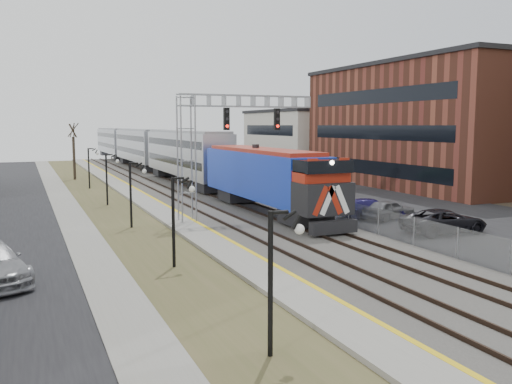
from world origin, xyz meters
TOP-DOWN VIEW (x-y plane):
  - sidewalk at (-7.00, 35.00)m, footprint 2.00×120.00m
  - grass_median at (-4.00, 35.00)m, footprint 4.00×120.00m
  - platform at (-1.00, 35.00)m, footprint 2.00×120.00m
  - ballast_bed at (4.00, 35.00)m, footprint 8.00×120.00m
  - parking_lot at (16.00, 35.00)m, footprint 16.00×120.00m
  - platform_edge at (-0.12, 35.00)m, footprint 0.24×120.00m
  - track_near at (2.00, 35.00)m, footprint 1.58×120.00m
  - track_far at (5.50, 35.00)m, footprint 1.58×120.00m
  - train at (5.50, 64.76)m, footprint 3.00×85.85m
  - signal_gantry at (1.22, 27.99)m, footprint 9.00×1.07m
  - lampposts at (-4.00, 18.29)m, footprint 0.14×62.14m
  - fence at (8.20, 35.00)m, footprint 0.04×120.00m
  - buildings_east at (30.00, 31.18)m, footprint 16.00×76.00m
  - car_lot_c at (12.21, 19.24)m, footprint 5.12×2.57m
  - car_lot_d at (11.35, 25.02)m, footprint 4.85×3.39m
  - car_lot_e at (12.11, 24.23)m, footprint 4.10×2.27m
  - car_lot_f at (10.94, 42.99)m, footprint 4.69×3.17m

SIDE VIEW (x-z plane):
  - parking_lot at x=16.00m, z-range 0.00..0.04m
  - grass_median at x=-4.00m, z-range 0.00..0.06m
  - sidewalk at x=-7.00m, z-range 0.00..0.08m
  - ballast_bed at x=4.00m, z-range 0.00..0.20m
  - platform at x=-1.00m, z-range 0.00..0.24m
  - platform_edge at x=-0.12m, z-range 0.24..0.25m
  - track_near at x=2.00m, z-range 0.20..0.35m
  - track_far at x=5.50m, z-range 0.20..0.35m
  - car_lot_d at x=11.35m, z-range 0.00..1.30m
  - car_lot_e at x=12.11m, z-range 0.00..1.32m
  - car_lot_c at x=12.21m, z-range 0.00..1.39m
  - car_lot_f at x=10.94m, z-range 0.00..1.46m
  - fence at x=8.20m, z-range 0.00..1.60m
  - lampposts at x=-4.00m, z-range 0.00..4.00m
  - train at x=5.50m, z-range 0.26..5.58m
  - signal_gantry at x=1.22m, z-range 1.51..9.66m
  - buildings_east at x=30.00m, z-range -1.19..13.81m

